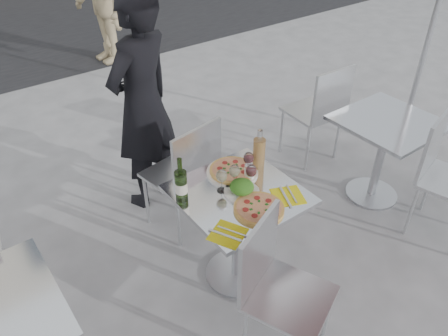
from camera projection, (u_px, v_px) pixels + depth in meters
ground at (236, 274)px, 3.12m from camera, size 80.00×80.00×0.00m
street_asphalt at (0, 31)px, 7.35m from camera, size 24.00×5.00×0.00m
main_table at (238, 218)px, 2.81m from camera, size 0.72×0.72×0.75m
side_table_right at (384, 143)px, 3.53m from camera, size 0.72×0.72×0.75m
chair_far at (187, 170)px, 3.17m from camera, size 0.51×0.52×0.97m
chair_near at (276, 281)px, 2.38m from camera, size 0.56×0.57×0.93m
side_chair_rfar at (321, 107)px, 3.95m from camera, size 0.47×0.48×0.97m
side_chair_rnear at (444, 168)px, 3.19m from camera, size 0.54×0.55×0.97m
woman_diner at (143, 105)px, 3.33m from camera, size 0.76×0.64×1.77m
pizza_near at (259, 208)px, 2.55m from camera, size 0.30×0.30×0.02m
pizza_far at (232, 171)px, 2.84m from camera, size 0.34×0.34×0.03m
salad_plate at (242, 188)px, 2.66m from camera, size 0.22×0.22×0.09m
wine_bottle at (181, 184)px, 2.57m from camera, size 0.07×0.08×0.29m
carafe at (259, 153)px, 2.82m from camera, size 0.08×0.08×0.29m
sugar_shaker at (249, 172)px, 2.76m from camera, size 0.06×0.06×0.11m
wineglass_white_a at (222, 176)px, 2.63m from camera, size 0.07×0.07×0.16m
wineglass_white_b at (234, 172)px, 2.67m from camera, size 0.07×0.07×0.16m
wineglass_red_a at (251, 171)px, 2.68m from camera, size 0.07×0.07×0.16m
wineglass_red_b at (249, 159)px, 2.79m from camera, size 0.07×0.07×0.16m
napkin_left at (228, 234)px, 2.39m from camera, size 0.24×0.24×0.01m
napkin_right at (288, 196)px, 2.65m from camera, size 0.24×0.24×0.01m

